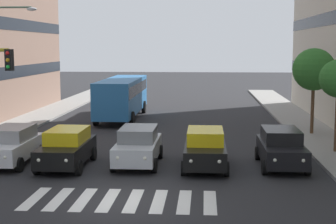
% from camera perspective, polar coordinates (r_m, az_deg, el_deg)
% --- Properties ---
extents(ground_plane, '(180.00, 180.00, 0.00)m').
position_cam_1_polar(ground_plane, '(18.41, -5.27, -9.82)').
color(ground_plane, '#262628').
extents(crosswalk_markings, '(6.75, 2.80, 0.01)m').
position_cam_1_polar(crosswalk_markings, '(18.40, -5.28, -9.81)').
color(crosswalk_markings, silver).
rests_on(crosswalk_markings, ground_plane).
extents(car_0, '(2.02, 4.44, 1.72)m').
position_cam_1_polar(car_0, '(23.60, 12.55, -3.90)').
color(car_0, black).
rests_on(car_0, ground_plane).
extents(car_1, '(2.02, 4.44, 1.72)m').
position_cam_1_polar(car_1, '(22.92, 4.18, -4.08)').
color(car_1, black).
rests_on(car_1, ground_plane).
extents(car_2, '(2.02, 4.44, 1.72)m').
position_cam_1_polar(car_2, '(23.51, -3.38, -3.78)').
color(car_2, '#B2B7BC').
rests_on(car_2, ground_plane).
extents(car_3, '(2.02, 4.44, 1.72)m').
position_cam_1_polar(car_3, '(23.49, -11.26, -3.92)').
color(car_3, black).
rests_on(car_3, ground_plane).
extents(car_4, '(2.02, 4.44, 1.72)m').
position_cam_1_polar(car_4, '(24.71, -17.12, -3.55)').
color(car_4, silver).
rests_on(car_4, ground_plane).
extents(bus_behind_traffic, '(2.78, 10.50, 3.00)m').
position_cam_1_polar(bus_behind_traffic, '(38.53, -5.14, 2.04)').
color(bus_behind_traffic, '#286BAD').
rests_on(bus_behind_traffic, ground_plane).
extents(street_tree_2, '(2.56, 2.56, 5.17)m').
position_cam_1_polar(street_tree_2, '(31.92, 16.02, 4.58)').
color(street_tree_2, '#513823').
rests_on(street_tree_2, sidewalk_left).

